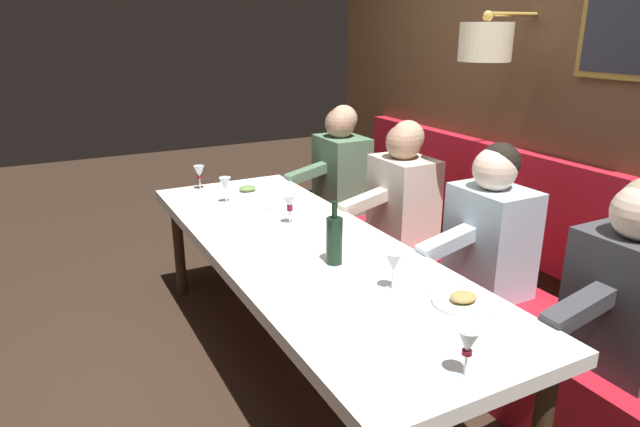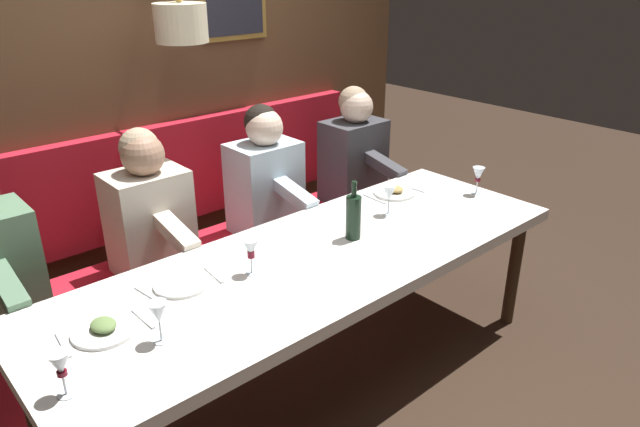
{
  "view_description": "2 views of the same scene",
  "coord_description": "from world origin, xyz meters",
  "px_view_note": "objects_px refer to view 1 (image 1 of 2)",
  "views": [
    {
      "loc": [
        -1.14,
        -2.32,
        1.78
      ],
      "look_at": [
        0.05,
        -0.07,
        0.92
      ],
      "focal_mm": 31.2,
      "sensor_mm": 36.0,
      "label": 1
    },
    {
      "loc": [
        -1.82,
        1.59,
        2.03
      ],
      "look_at": [
        0.05,
        -0.07,
        0.92
      ],
      "focal_mm": 32.82,
      "sensor_mm": 36.0,
      "label": 2
    }
  ],
  "objects_px": {
    "wine_glass_4": "(468,344)",
    "diner_nearest": "(629,282)",
    "wine_glass_1": "(225,185)",
    "wine_glass_2": "(290,204)",
    "wine_glass_0": "(199,173)",
    "dining_table": "(304,256)",
    "diner_far": "(341,163)",
    "diner_middle": "(403,188)",
    "wine_bottle": "(334,240)",
    "diner_near": "(491,225)",
    "wine_glass_3": "(393,264)"
  },
  "relations": [
    {
      "from": "diner_far",
      "to": "wine_bottle",
      "type": "xyz_separation_m",
      "value": [
        -0.86,
        -1.44,
        0.04
      ]
    },
    {
      "from": "wine_glass_2",
      "to": "diner_far",
      "type": "bearing_deg",
      "value": 46.4
    },
    {
      "from": "diner_far",
      "to": "wine_glass_3",
      "type": "height_order",
      "value": "diner_far"
    },
    {
      "from": "dining_table",
      "to": "wine_glass_3",
      "type": "bearing_deg",
      "value": -80.54
    },
    {
      "from": "diner_near",
      "to": "diner_middle",
      "type": "relative_size",
      "value": 1.0
    },
    {
      "from": "wine_glass_0",
      "to": "wine_glass_1",
      "type": "distance_m",
      "value": 0.37
    },
    {
      "from": "diner_near",
      "to": "wine_glass_2",
      "type": "distance_m",
      "value": 1.07
    },
    {
      "from": "wine_glass_4",
      "to": "wine_glass_2",
      "type": "bearing_deg",
      "value": 85.86
    },
    {
      "from": "diner_middle",
      "to": "wine_bottle",
      "type": "height_order",
      "value": "diner_middle"
    },
    {
      "from": "wine_glass_1",
      "to": "wine_glass_2",
      "type": "bearing_deg",
      "value": -70.76
    },
    {
      "from": "wine_glass_1",
      "to": "wine_glass_4",
      "type": "xyz_separation_m",
      "value": [
        0.08,
        -2.07,
        -0.0
      ]
    },
    {
      "from": "wine_glass_2",
      "to": "diner_near",
      "type": "bearing_deg",
      "value": -40.03
    },
    {
      "from": "dining_table",
      "to": "wine_glass_4",
      "type": "height_order",
      "value": "wine_glass_4"
    },
    {
      "from": "wine_glass_2",
      "to": "wine_glass_3",
      "type": "relative_size",
      "value": 1.0
    },
    {
      "from": "wine_bottle",
      "to": "diner_near",
      "type": "bearing_deg",
      "value": -6.78
    },
    {
      "from": "wine_glass_3",
      "to": "wine_glass_4",
      "type": "relative_size",
      "value": 1.0
    },
    {
      "from": "diner_nearest",
      "to": "wine_bottle",
      "type": "relative_size",
      "value": 2.64
    },
    {
      "from": "diner_nearest",
      "to": "diner_middle",
      "type": "bearing_deg",
      "value": 90.0
    },
    {
      "from": "wine_glass_0",
      "to": "wine_bottle",
      "type": "height_order",
      "value": "wine_bottle"
    },
    {
      "from": "wine_glass_2",
      "to": "wine_glass_4",
      "type": "xyz_separation_m",
      "value": [
        -0.11,
        -1.54,
        0.0
      ]
    },
    {
      "from": "diner_far",
      "to": "wine_bottle",
      "type": "relative_size",
      "value": 2.64
    },
    {
      "from": "wine_glass_0",
      "to": "wine_glass_1",
      "type": "xyz_separation_m",
      "value": [
        0.06,
        -0.36,
        0.0
      ]
    },
    {
      "from": "wine_glass_0",
      "to": "dining_table",
      "type": "bearing_deg",
      "value": -81.7
    },
    {
      "from": "dining_table",
      "to": "wine_glass_1",
      "type": "bearing_deg",
      "value": 98.05
    },
    {
      "from": "diner_middle",
      "to": "wine_glass_1",
      "type": "height_order",
      "value": "diner_middle"
    },
    {
      "from": "diner_near",
      "to": "wine_bottle",
      "type": "relative_size",
      "value": 2.64
    },
    {
      "from": "diner_near",
      "to": "dining_table",
      "type": "bearing_deg",
      "value": 157.23
    },
    {
      "from": "wine_glass_0",
      "to": "wine_glass_1",
      "type": "relative_size",
      "value": 1.0
    },
    {
      "from": "diner_nearest",
      "to": "diner_far",
      "type": "relative_size",
      "value": 1.0
    },
    {
      "from": "wine_glass_3",
      "to": "diner_middle",
      "type": "bearing_deg",
      "value": 52.33
    },
    {
      "from": "wine_glass_3",
      "to": "wine_glass_4",
      "type": "bearing_deg",
      "value": -103.66
    },
    {
      "from": "diner_middle",
      "to": "wine_bottle",
      "type": "bearing_deg",
      "value": -142.56
    },
    {
      "from": "diner_near",
      "to": "diner_middle",
      "type": "bearing_deg",
      "value": 90.0
    },
    {
      "from": "wine_glass_4",
      "to": "diner_nearest",
      "type": "bearing_deg",
      "value": 5.84
    },
    {
      "from": "wine_glass_0",
      "to": "wine_glass_4",
      "type": "relative_size",
      "value": 1.0
    },
    {
      "from": "wine_glass_0",
      "to": "wine_bottle",
      "type": "relative_size",
      "value": 0.55
    },
    {
      "from": "diner_nearest",
      "to": "wine_glass_4",
      "type": "height_order",
      "value": "diner_nearest"
    },
    {
      "from": "diner_near",
      "to": "wine_glass_0",
      "type": "distance_m",
      "value": 1.91
    },
    {
      "from": "diner_far",
      "to": "wine_glass_2",
      "type": "xyz_separation_m",
      "value": [
        -0.81,
        -0.86,
        0.04
      ]
    },
    {
      "from": "wine_bottle",
      "to": "dining_table",
      "type": "bearing_deg",
      "value": 94.58
    },
    {
      "from": "diner_far",
      "to": "diner_middle",
      "type": "bearing_deg",
      "value": -90.0
    },
    {
      "from": "wine_glass_1",
      "to": "wine_glass_0",
      "type": "bearing_deg",
      "value": 98.89
    },
    {
      "from": "wine_glass_3",
      "to": "wine_bottle",
      "type": "bearing_deg",
      "value": 103.11
    },
    {
      "from": "wine_glass_0",
      "to": "wine_glass_2",
      "type": "height_order",
      "value": "same"
    },
    {
      "from": "wine_glass_0",
      "to": "wine_glass_1",
      "type": "bearing_deg",
      "value": -81.11
    },
    {
      "from": "dining_table",
      "to": "wine_glass_4",
      "type": "relative_size",
      "value": 16.22
    },
    {
      "from": "wine_bottle",
      "to": "wine_glass_2",
      "type": "bearing_deg",
      "value": 85.53
    },
    {
      "from": "wine_glass_4",
      "to": "dining_table",
      "type": "bearing_deg",
      "value": 87.93
    },
    {
      "from": "diner_nearest",
      "to": "wine_bottle",
      "type": "distance_m",
      "value": 1.22
    },
    {
      "from": "wine_glass_0",
      "to": "diner_far",
      "type": "bearing_deg",
      "value": -2.44
    }
  ]
}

